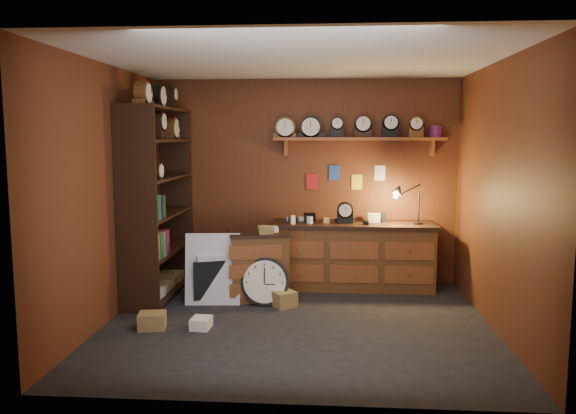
% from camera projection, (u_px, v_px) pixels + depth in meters
% --- Properties ---
extents(floor, '(4.00, 4.00, 0.00)m').
position_uv_depth(floor, '(297.00, 323.00, 5.89)').
color(floor, black).
rests_on(floor, ground).
extents(room_shell, '(4.02, 3.62, 2.71)m').
position_uv_depth(room_shell, '(303.00, 159.00, 5.78)').
color(room_shell, '#5F2D16').
rests_on(room_shell, ground).
extents(shelving_unit, '(0.47, 1.60, 2.58)m').
position_uv_depth(shelving_unit, '(155.00, 194.00, 6.83)').
color(shelving_unit, black).
rests_on(shelving_unit, ground).
extents(workbench, '(2.08, 0.66, 1.36)m').
position_uv_depth(workbench, '(353.00, 252.00, 7.25)').
color(workbench, brown).
rests_on(workbench, ground).
extents(low_cabinet, '(0.83, 0.75, 0.90)m').
position_uv_depth(low_cabinet, '(258.00, 262.00, 6.80)').
color(low_cabinet, brown).
rests_on(low_cabinet, ground).
extents(big_round_clock, '(0.56, 0.18, 0.56)m').
position_uv_depth(big_round_clock, '(265.00, 282.00, 6.51)').
color(big_round_clock, black).
rests_on(big_round_clock, ground).
extents(white_panel, '(0.65, 0.22, 0.84)m').
position_uv_depth(white_panel, '(213.00, 303.00, 6.60)').
color(white_panel, silver).
rests_on(white_panel, ground).
extents(mini_fridge, '(0.70, 0.72, 0.57)m').
position_uv_depth(mini_fridge, '(218.00, 274.00, 6.81)').
color(mini_fridge, silver).
rests_on(mini_fridge, ground).
extents(floor_box_a, '(0.30, 0.27, 0.17)m').
position_uv_depth(floor_box_a, '(152.00, 321.00, 5.72)').
color(floor_box_a, olive).
rests_on(floor_box_a, ground).
extents(floor_box_b, '(0.20, 0.24, 0.11)m').
position_uv_depth(floor_box_b, '(201.00, 323.00, 5.73)').
color(floor_box_b, white).
rests_on(floor_box_b, ground).
extents(floor_box_c, '(0.31, 0.30, 0.18)m').
position_uv_depth(floor_box_c, '(285.00, 299.00, 6.44)').
color(floor_box_c, olive).
rests_on(floor_box_c, ground).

